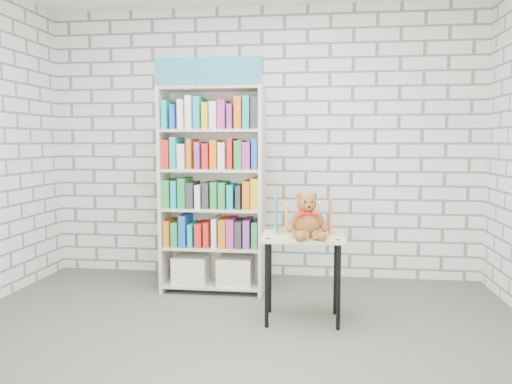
# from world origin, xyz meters

# --- Properties ---
(ground) EXTENTS (4.50, 4.50, 0.00)m
(ground) POSITION_xyz_m (0.00, 0.00, 0.00)
(ground) COLOR #474E42
(ground) RESTS_ON ground
(room_shell) EXTENTS (4.52, 4.02, 2.81)m
(room_shell) POSITION_xyz_m (0.00, 0.00, 1.78)
(room_shell) COLOR silver
(room_shell) RESTS_ON ground
(bookshelf) EXTENTS (0.96, 0.37, 2.16)m
(bookshelf) POSITION_xyz_m (-0.39, 1.36, 0.98)
(bookshelf) COLOR beige
(bookshelf) RESTS_ON ground
(display_table) EXTENTS (0.65, 0.46, 0.69)m
(display_table) POSITION_xyz_m (0.48, 0.65, 0.59)
(display_table) COLOR #DBC283
(display_table) RESTS_ON ground
(table_books) EXTENTS (0.45, 0.21, 0.27)m
(table_books) POSITION_xyz_m (0.47, 0.75, 0.82)
(table_books) COLOR teal
(table_books) RESTS_ON display_table
(teddy_bear) EXTENTS (0.32, 0.31, 0.35)m
(teddy_bear) POSITION_xyz_m (0.51, 0.55, 0.83)
(teddy_bear) COLOR brown
(teddy_bear) RESTS_ON display_table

